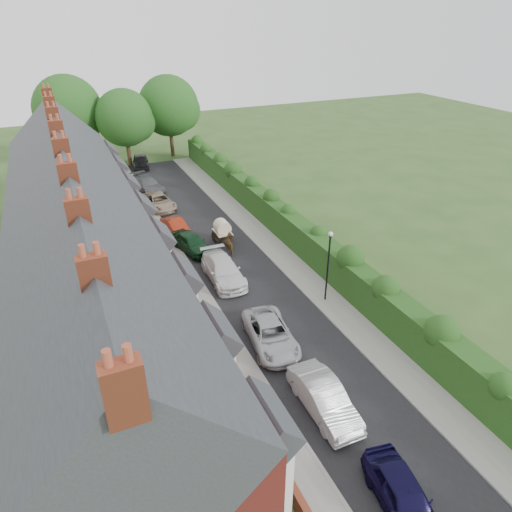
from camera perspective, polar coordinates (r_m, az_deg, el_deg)
The scene contains 24 objects.
ground at distance 27.21m, azimuth 6.89°, elevation -11.50°, with size 140.00×140.00×0.00m, color #2D4C1E.
road at distance 35.17m, azimuth -2.83°, elevation -1.17°, with size 6.00×58.00×0.02m, color black.
pavement_hedge_side at distance 36.61m, azimuth 3.14°, elevation 0.19°, with size 2.20×58.00×0.12m, color gray.
pavement_house_side at distance 34.15m, azimuth -8.86°, elevation -2.39°, with size 1.70×58.00×0.12m, color gray.
kerb_hedge_side at distance 36.20m, azimuth 1.66°, elevation -0.12°, with size 0.18×58.00×0.13m, color gray.
kerb_house_side at distance 34.32m, azimuth -7.58°, elevation -2.11°, with size 0.18×58.00×0.13m, color gray.
hedge at distance 36.70m, azimuth 5.72°, elevation 2.85°, with size 2.10×58.00×2.85m.
terrace_row at distance 30.45m, azimuth -20.77°, elevation 1.40°, with size 9.05×40.50×11.50m.
garden_wall_row at distance 32.91m, azimuth -10.09°, elevation -2.96°, with size 0.35×40.35×1.10m.
lamppost at distance 29.70m, azimuth 9.06°, elevation -0.24°, with size 0.32×0.32×5.16m.
tree_far_left at distance 59.46m, azimuth -15.80°, elevation 16.16°, with size 7.14×6.80×9.29m.
tree_far_right at distance 62.44m, azimuth -10.52°, elevation 17.84°, with size 7.98×7.60×10.31m.
tree_far_back at distance 61.66m, azimuth -22.05°, elevation 16.48°, with size 8.40×8.00×10.82m.
car_navy at distance 20.80m, azimuth 17.97°, elevation -26.70°, with size 1.79×4.44×1.51m, color black.
car_silver_a at distance 23.37m, azimuth 8.49°, elevation -17.16°, with size 1.69×4.86×1.60m, color #B7B8BC.
car_silver_b at distance 26.96m, azimuth 1.83°, elevation -9.74°, with size 2.40×5.20×1.45m, color #AEB0B5.
car_white at distance 33.01m, azimuth -4.11°, elevation -1.79°, with size 2.22×5.45×1.58m, color white.
car_green at distance 37.28m, azimuth -8.10°, elevation 1.69°, with size 1.81×4.49×1.53m, color #0F3219.
car_red at distance 40.37m, azimuth -9.94°, elevation 3.57°, with size 1.42×4.07×1.34m, color maroon.
car_beige at distance 46.22m, azimuth -12.08°, elevation 6.67°, with size 2.29×4.97×1.38m, color tan.
car_grey at distance 50.93m, azimuth -13.44°, elevation 8.70°, with size 2.23×5.48×1.59m, color #505357.
car_black at distance 59.34m, azimuth -14.22°, elevation 11.38°, with size 1.84×4.57×1.56m, color black.
horse at distance 36.66m, azimuth -3.17°, elevation 1.46°, with size 0.82×1.79×1.51m, color brown.
horse_cart at distance 38.10m, azimuth -4.24°, elevation 3.25°, with size 1.31×2.90×2.09m.
Camera 1 is at (-11.34, -17.57, 17.40)m, focal length 32.00 mm.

